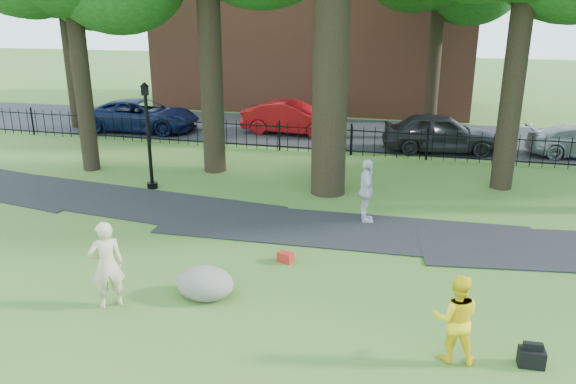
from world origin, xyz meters
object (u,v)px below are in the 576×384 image
(man, at_px, (456,318))
(lamppost, at_px, (149,138))
(woman, at_px, (107,265))
(red_sedan, at_px, (292,118))
(boulder, at_px, (205,281))

(man, relative_size, lamppost, 0.45)
(woman, distance_m, man, 6.66)
(woman, distance_m, lamppost, 7.82)
(woman, bearing_deg, red_sedan, -128.58)
(lamppost, bearing_deg, red_sedan, 54.55)
(woman, xyz_separation_m, boulder, (1.71, 0.84, -0.55))
(man, distance_m, lamppost, 12.06)
(lamppost, height_order, red_sedan, lamppost)
(lamppost, distance_m, red_sedan, 9.63)
(lamppost, bearing_deg, woman, -89.10)
(man, bearing_deg, red_sedan, -71.27)
(boulder, distance_m, lamppost, 7.97)
(woman, height_order, red_sedan, woman)
(man, distance_m, red_sedan, 18.06)
(man, xyz_separation_m, lamppost, (-9.50, 7.38, 0.93))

